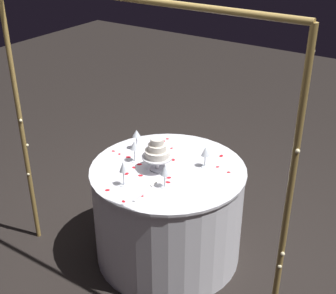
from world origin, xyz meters
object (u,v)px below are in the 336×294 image
wine_glass_4 (165,171)px  wine_glass_3 (205,152)px  main_table (168,212)px  wine_glass_1 (136,134)px  decorative_arch (129,115)px  tiered_cake (157,152)px  cake_knife (148,189)px  wine_glass_0 (134,146)px  wine_glass_2 (123,168)px

wine_glass_4 → wine_glass_3: bearing=-103.0°
main_table → wine_glass_1: 0.64m
decorative_arch → main_table: bearing=-90.2°
decorative_arch → wine_glass_4: size_ratio=12.61×
tiered_cake → wine_glass_4: bearing=136.6°
wine_glass_3 → wine_glass_1: bearing=5.3°
wine_glass_4 → cake_knife: 0.17m
main_table → wine_glass_0: (0.26, 0.05, 0.52)m
wine_glass_0 → wine_glass_2: bearing=114.4°
decorative_arch → cake_knife: (-0.04, -0.11, -0.58)m
wine_glass_1 → cake_knife: bearing=133.9°
decorative_arch → wine_glass_3: decorative_arch is taller
main_table → wine_glass_2: (0.13, 0.35, 0.52)m
wine_glass_1 → wine_glass_4: 0.59m
main_table → wine_glass_1: bearing=-17.8°
tiered_cake → wine_glass_2: bearing=77.0°
decorative_arch → wine_glass_1: bearing=-55.8°
wine_glass_1 → cake_knife: (-0.41, 0.43, -0.12)m
wine_glass_4 → tiered_cake: bearing=-43.4°
main_table → tiered_cake: 0.54m
wine_glass_4 → wine_glass_0: bearing=-24.1°
wine_glass_2 → wine_glass_3: (-0.33, -0.52, -0.02)m
main_table → tiered_cake: size_ratio=4.60×
main_table → wine_glass_3: wine_glass_3 is taller
main_table → tiered_cake: (0.06, 0.05, 0.53)m
wine_glass_2 → cake_knife: wine_glass_2 is taller
wine_glass_0 → wine_glass_2: wine_glass_2 is taller
wine_glass_2 → wine_glass_3: 0.62m
wine_glass_1 → wine_glass_2: bearing=117.5°
cake_knife → wine_glass_1: bearing=-46.1°
decorative_arch → wine_glass_0: 0.65m
wine_glass_0 → wine_glass_4: size_ratio=1.00×
wine_glass_2 → main_table: bearing=-109.7°
decorative_arch → tiered_cake: decorative_arch is taller
decorative_arch → tiered_cake: size_ratio=8.48×
wine_glass_2 → wine_glass_3: size_ratio=1.14×
wine_glass_2 → wine_glass_3: wine_glass_2 is taller
decorative_arch → main_table: 1.06m
decorative_arch → wine_glass_1: 0.80m
tiered_cake → cake_knife: size_ratio=0.84×
wine_glass_3 → wine_glass_4: wine_glass_4 is taller
wine_glass_0 → wine_glass_2: 0.34m
decorative_arch → wine_glass_4: (-0.12, -0.21, -0.46)m
decorative_arch → wine_glass_3: bearing=-109.3°
main_table → wine_glass_1: (0.37, -0.12, 0.51)m
wine_glass_0 → wine_glass_3: wine_glass_0 is taller
main_table → wine_glass_0: bearing=9.8°
wine_glass_0 → wine_glass_3: 0.52m
decorative_arch → wine_glass_3: size_ratio=13.15×
main_table → wine_glass_1: size_ratio=7.02×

